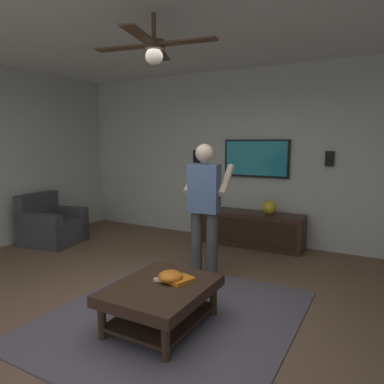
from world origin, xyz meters
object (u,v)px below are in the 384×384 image
(coffee_table, at_px, (161,296))
(book, at_px, (181,280))
(armchair, at_px, (52,226))
(bowl, at_px, (170,276))
(vase_round, at_px, (270,207))
(media_console, at_px, (250,229))
(ceiling_fan, at_px, (153,48))
(remote_white, at_px, (162,280))
(person_standing, at_px, (205,203))
(tv, at_px, (256,158))
(wall_speaker_right, at_px, (197,156))
(wall_speaker_left, at_px, (330,159))

(coffee_table, bearing_deg, book, -42.74)
(armchair, bearing_deg, bowl, -30.27)
(coffee_table, bearing_deg, armchair, 66.05)
(book, bearing_deg, vase_round, -162.81)
(book, bearing_deg, armchair, -93.39)
(media_console, distance_m, bowl, 2.73)
(ceiling_fan, bearing_deg, armchair, 69.27)
(remote_white, height_order, ceiling_fan, ceiling_fan)
(armchair, xyz_separation_m, book, (-1.24, -3.22, 0.14))
(armchair, height_order, ceiling_fan, ceiling_fan)
(coffee_table, height_order, media_console, media_console)
(bowl, bearing_deg, remote_white, 111.71)
(media_console, height_order, bowl, media_console)
(armchair, distance_m, vase_round, 3.55)
(person_standing, bearing_deg, book, -171.63)
(coffee_table, distance_m, bowl, 0.19)
(remote_white, bearing_deg, ceiling_fan, 114.39)
(coffee_table, relative_size, ceiling_fan, 0.83)
(coffee_table, height_order, tv, tv)
(vase_round, height_order, wall_speaker_right, wall_speaker_right)
(coffee_table, distance_m, book, 0.22)
(remote_white, bearing_deg, bowl, 2.67)
(wall_speaker_left, distance_m, wall_speaker_right, 2.22)
(person_standing, bearing_deg, vase_round, -21.23)
(coffee_table, bearing_deg, tv, 3.29)
(wall_speaker_left, bearing_deg, remote_white, 161.94)
(armchair, bearing_deg, media_console, 18.15)
(armchair, relative_size, person_standing, 0.56)
(armchair, xyz_separation_m, vase_round, (1.41, -3.24, 0.38))
(media_console, bearing_deg, vase_round, 84.87)
(coffee_table, distance_m, remote_white, 0.14)
(tv, bearing_deg, wall_speaker_right, -90.68)
(remote_white, bearing_deg, coffee_table, -82.07)
(tv, relative_size, ceiling_fan, 0.90)
(coffee_table, height_order, person_standing, person_standing)
(remote_white, distance_m, vase_round, 2.73)
(armchair, distance_m, book, 3.45)
(bowl, relative_size, vase_round, 1.02)
(armchair, height_order, person_standing, person_standing)
(person_standing, distance_m, wall_speaker_right, 2.14)
(tv, height_order, wall_speaker_right, tv)
(tv, height_order, wall_speaker_left, tv)
(coffee_table, xyz_separation_m, vase_round, (2.78, -0.15, 0.36))
(coffee_table, height_order, bowl, bowl)
(person_standing, relative_size, wall_speaker_left, 7.45)
(wall_speaker_right, bearing_deg, person_standing, -149.19)
(media_console, relative_size, ceiling_fan, 1.41)
(person_standing, xyz_separation_m, vase_round, (1.51, -0.36, -0.27))
(bowl, bearing_deg, tv, 4.15)
(media_console, distance_m, remote_white, 2.75)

